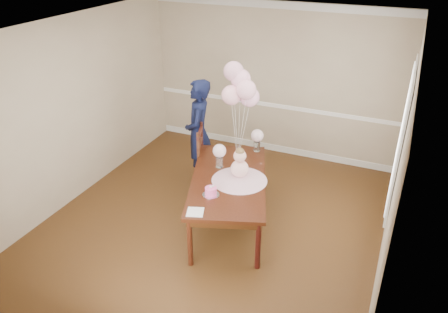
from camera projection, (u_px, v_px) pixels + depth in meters
floor at (215, 221)px, 6.27m from camera, size 4.50×5.00×0.00m
ceiling at (213, 29)px, 5.02m from camera, size 4.50×5.00×0.02m
wall_back at (273, 81)px, 7.67m from camera, size 4.50×0.02×2.70m
wall_front at (87, 251)px, 3.61m from camera, size 4.50×0.02×2.70m
wall_left at (76, 110)px, 6.44m from camera, size 0.02×5.00×2.70m
wall_right at (398, 169)px, 4.84m from camera, size 0.02×5.00×2.70m
chair_rail_trim at (272, 105)px, 7.87m from camera, size 4.50×0.02×0.07m
crown_molding at (277, 5)px, 7.07m from camera, size 4.50×0.02×0.12m
baseboard_trim at (270, 147)px, 8.26m from camera, size 4.50×0.02×0.12m
window_frame at (402, 135)px, 5.16m from camera, size 0.02×1.66×1.56m
window_blinds at (400, 135)px, 5.17m from camera, size 0.01×1.50×1.40m
dining_table_top at (229, 179)px, 5.90m from camera, size 1.58×2.18×0.05m
table_apron at (229, 184)px, 5.93m from camera, size 1.46×2.06×0.10m
table_leg_fl at (190, 242)px, 5.30m from camera, size 0.09×0.09×0.69m
table_leg_fr at (258, 245)px, 5.24m from camera, size 0.09×0.09×0.69m
table_leg_bl at (206, 170)px, 6.90m from camera, size 0.09×0.09×0.69m
table_leg_br at (258, 171)px, 6.84m from camera, size 0.09×0.09×0.69m
baby_skirt at (239, 177)px, 5.81m from camera, size 0.95×0.95×0.10m
baby_torso at (240, 169)px, 5.75m from camera, size 0.24×0.24×0.24m
baby_head at (240, 156)px, 5.67m from camera, size 0.17×0.17×0.17m
baby_hair at (240, 152)px, 5.64m from camera, size 0.12×0.12×0.12m
cake_platter at (211, 195)px, 5.51m from camera, size 0.28×0.28×0.01m
birthday_cake at (211, 191)px, 5.48m from camera, size 0.19×0.19×0.10m
cake_flower_a at (211, 187)px, 5.45m from camera, size 0.03×0.03×0.03m
cake_flower_b at (213, 186)px, 5.47m from camera, size 0.03×0.03×0.03m
rose_vase_near at (219, 162)px, 6.12m from camera, size 0.13×0.13×0.16m
roses_near at (219, 151)px, 6.04m from camera, size 0.19×0.19×0.19m
rose_vase_far at (257, 146)px, 6.57m from camera, size 0.13×0.13×0.16m
roses_far at (257, 136)px, 6.49m from camera, size 0.19×0.19×0.19m
napkin at (195, 212)px, 5.17m from camera, size 0.25×0.25×0.01m
balloon_weight at (238, 159)px, 6.36m from camera, size 0.05×0.05×0.02m
balloon_a at (231, 95)px, 5.91m from camera, size 0.28×0.28×0.28m
balloon_b at (246, 90)px, 5.81m from camera, size 0.28×0.28×0.28m
balloon_c at (241, 79)px, 5.90m from camera, size 0.28×0.28×0.28m
balloon_d at (234, 71)px, 5.88m from camera, size 0.28×0.28×0.28m
balloon_e at (250, 97)px, 5.99m from camera, size 0.28×0.28×0.28m
balloon_ribbon_a at (235, 133)px, 6.17m from camera, size 0.09×0.03×0.82m
balloon_ribbon_b at (242, 131)px, 6.12m from camera, size 0.11×0.02×0.92m
balloon_ribbon_c at (239, 125)px, 6.16m from camera, size 0.02×0.10×1.02m
balloon_ribbon_d at (236, 122)px, 6.15m from camera, size 0.11×0.07×1.12m
balloon_ribbon_e at (243, 134)px, 6.21m from camera, size 0.11×0.11×0.76m
dining_chair_seat at (215, 165)px, 6.71m from camera, size 0.62×0.62×0.06m
chair_leg_fl at (201, 186)px, 6.66m from camera, size 0.06×0.06×0.47m
chair_leg_fr at (227, 187)px, 6.64m from camera, size 0.06×0.06×0.47m
chair_leg_bl at (204, 173)px, 7.02m from camera, size 0.06×0.06×0.47m
chair_leg_br at (229, 174)px, 6.99m from camera, size 0.06×0.06×0.47m
chair_back_post_l at (198, 152)px, 6.40m from camera, size 0.06×0.06×0.62m
chair_back_post_r at (202, 140)px, 6.75m from camera, size 0.06×0.06×0.62m
chair_slat_low at (200, 154)px, 6.64m from camera, size 0.17×0.43×0.06m
chair_slat_mid at (200, 143)px, 6.55m from camera, size 0.17×0.43×0.06m
chair_slat_top at (200, 133)px, 6.47m from camera, size 0.17×0.43×0.06m
woman at (198, 133)px, 6.86m from camera, size 0.62×0.74×1.74m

